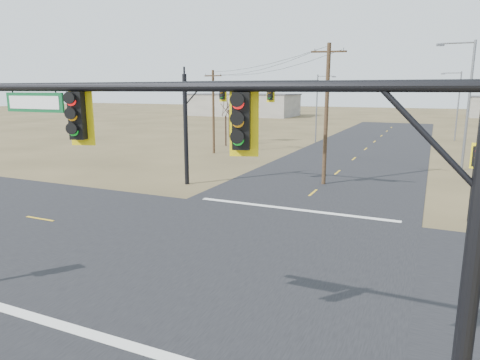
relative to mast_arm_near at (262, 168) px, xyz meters
name	(u,v)px	position (x,y,z in m)	size (l,w,h in m)	color
ground	(241,253)	(-4.28, 8.58, -5.49)	(320.00, 320.00, 0.00)	brown
road_ew	(241,253)	(-4.28, 8.58, -5.48)	(160.00, 14.00, 0.02)	black
road_ns	(241,253)	(-4.28, 8.58, -5.48)	(14.00, 160.00, 0.02)	black
stop_bar_near	(129,346)	(-4.28, 1.08, -5.46)	(12.00, 0.40, 0.01)	silver
stop_bar_far	(293,209)	(-4.28, 16.08, -5.46)	(12.00, 0.40, 0.01)	silver
mast_arm_near	(262,168)	(0.00, 0.00, 0.00)	(10.97, 0.55, 7.57)	black
mast_arm_far	(220,107)	(-10.80, 19.48, 0.22)	(9.86, 0.41, 7.99)	black
pedestal_signal_ne	(475,164)	(4.97, 17.63, -2.38)	(0.67, 0.58, 4.24)	black
utility_pole_near	(326,113)	(-4.30, 23.63, -0.27)	(2.44, 0.66, 10.10)	#4D3721
utility_pole_far	(213,111)	(-19.13, 34.30, -0.83)	(2.18, 0.43, 8.93)	#4D3721
highway_sign	(246,111)	(-19.81, 44.71, -1.38)	(3.06, 0.56, 5.78)	slate
streetlight_a	(466,99)	(5.13, 34.25, 0.64)	(3.06, 0.49, 10.92)	slate
streetlight_b	(457,102)	(5.39, 58.38, -0.29)	(2.59, 0.30, 9.27)	slate
streetlight_c	(318,105)	(-11.20, 48.61, -0.56)	(2.45, 0.28, 8.79)	slate
bare_tree_a	(226,108)	(-20.66, 40.42, -0.86)	(3.03, 3.03, 5.86)	black
bare_tree_b	(229,104)	(-24.54, 49.47, -0.60)	(3.10, 3.10, 6.12)	black
warehouse_left	(243,105)	(-44.28, 98.58, -2.74)	(28.00, 14.00, 5.50)	#A6A194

